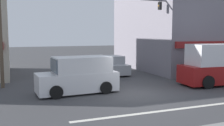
{
  "coord_description": "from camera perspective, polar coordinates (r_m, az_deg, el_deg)",
  "views": [
    {
      "loc": [
        -6.53,
        -13.27,
        3.42
      ],
      "look_at": [
        -0.57,
        2.0,
        1.6
      ],
      "focal_mm": 42.0,
      "sensor_mm": 36.0,
      "label": 1
    }
  ],
  "objects": [
    {
      "name": "street_tree",
      "position": [
        24.05,
        13.4,
        6.76
      ],
      "size": [
        3.55,
        3.55,
        5.46
      ],
      "color": "#4C3823",
      "rests_on": "ground"
    },
    {
      "name": "van_crossing_center",
      "position": [
        15.34,
        -7.28,
        -2.77
      ],
      "size": [
        4.7,
        2.24,
        2.11
      ],
      "color": "silver",
      "rests_on": "ground"
    },
    {
      "name": "ground_plane",
      "position": [
        15.18,
        4.79,
        -6.71
      ],
      "size": [
        120.0,
        120.0,
        0.0
      ],
      "primitive_type": "plane",
      "color": "#3D3D3F"
    },
    {
      "name": "lane_marking_stripe",
      "position": [
        12.24,
        12.12,
        -10.02
      ],
      "size": [
        9.0,
        0.24,
        0.01
      ],
      "primitive_type": "cube",
      "color": "silver",
      "rests_on": "ground"
    },
    {
      "name": "building_right_corner",
      "position": [
        28.15,
        15.89,
        6.95
      ],
      "size": [
        11.36,
        11.85,
        7.68
      ],
      "color": "slate",
      "rests_on": "ground"
    },
    {
      "name": "utility_pole_near_left",
      "position": [
        17.9,
        -23.26,
        8.95
      ],
      "size": [
        1.4,
        0.22,
        8.49
      ],
      "color": "brown",
      "rests_on": "ground"
    },
    {
      "name": "sedan_crossing_rightbound",
      "position": [
        22.37,
        -0.05,
        -0.62
      ],
      "size": [
        1.94,
        4.13,
        1.58
      ],
      "color": "#999EA3",
      "rests_on": "ground"
    },
    {
      "name": "box_truck_crossing_leftbound",
      "position": [
        19.05,
        22.15,
        -0.67
      ],
      "size": [
        5.74,
        2.57,
        2.75
      ],
      "color": "maroon",
      "rests_on": "ground"
    },
    {
      "name": "traffic_light_mast",
      "position": [
        21.88,
        14.96,
        8.1
      ],
      "size": [
        4.89,
        0.43,
        6.2
      ],
      "color": "#47474C",
      "rests_on": "ground"
    }
  ]
}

